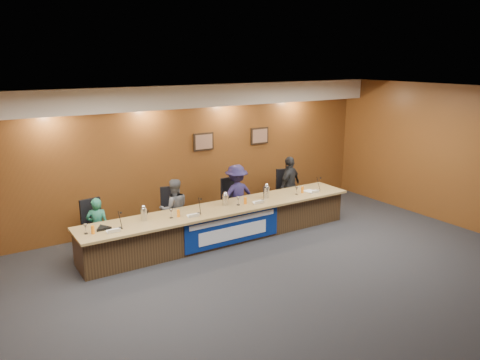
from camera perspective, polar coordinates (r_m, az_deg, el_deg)
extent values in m
plane|color=black|center=(8.26, 6.57, -12.52)|extent=(10.00, 10.00, 0.00)
cube|color=silver|center=(7.38, 7.30, 10.19)|extent=(10.00, 8.00, 0.04)
cube|color=#5C3314|center=(10.96, -6.36, 3.21)|extent=(10.00, 0.04, 3.20)
cube|color=#5C3314|center=(11.43, 26.81, 2.17)|extent=(0.04, 8.00, 3.20)
cube|color=beige|center=(10.56, -5.97, 10.18)|extent=(10.00, 0.50, 0.50)
cube|color=#3A2816|center=(9.94, -2.08, -5.42)|extent=(6.00, 0.80, 0.70)
cube|color=olive|center=(9.77, -1.95, -3.44)|extent=(6.10, 0.95, 0.05)
cube|color=navy|center=(9.59, -0.82, -5.97)|extent=(2.20, 0.02, 0.65)
cube|color=silver|center=(9.51, -0.79, -4.87)|extent=(2.00, 0.01, 0.10)
cube|color=silver|center=(9.61, -0.78, -6.44)|extent=(1.60, 0.01, 0.28)
cube|color=black|center=(11.07, -4.47, 4.68)|extent=(0.52, 0.04, 0.42)
cube|color=black|center=(11.89, 2.39, 5.40)|extent=(0.52, 0.04, 0.42)
imported|color=#1E624A|center=(9.54, -16.95, -5.46)|extent=(0.50, 0.42, 1.17)
imported|color=#515256|center=(10.02, -8.02, -3.53)|extent=(0.73, 0.62, 1.31)
imported|color=#1D183E|center=(10.70, -0.44, -1.88)|extent=(0.94, 0.55, 1.43)
imported|color=black|center=(11.55, 6.07, -0.66)|extent=(0.92, 0.66, 1.45)
cube|color=black|center=(9.66, -17.07, -5.86)|extent=(0.55, 0.55, 0.08)
cube|color=black|center=(10.16, -8.22, -4.33)|extent=(0.58, 0.58, 0.08)
cube|color=black|center=(10.85, -0.71, -2.94)|extent=(0.52, 0.52, 0.08)
cube|color=black|center=(11.69, 5.73, -1.71)|extent=(0.60, 0.60, 0.08)
cube|color=white|center=(8.63, -15.11, -5.97)|extent=(0.24, 0.08, 0.10)
cylinder|color=black|center=(8.84, -14.40, -5.67)|extent=(0.07, 0.07, 0.02)
cylinder|color=orange|center=(8.68, -17.50, -5.81)|extent=(0.06, 0.06, 0.15)
cylinder|color=silver|center=(8.72, -18.30, -5.69)|extent=(0.08, 0.08, 0.18)
cube|color=white|center=(9.16, -5.63, -4.29)|extent=(0.24, 0.08, 0.10)
cylinder|color=black|center=(9.38, -5.03, -4.05)|extent=(0.07, 0.07, 0.02)
cylinder|color=orange|center=(9.22, -7.52, -4.03)|extent=(0.06, 0.06, 0.15)
cylinder|color=silver|center=(9.17, -8.39, -4.08)|extent=(0.08, 0.08, 0.18)
cube|color=white|center=(9.96, 2.36, -2.68)|extent=(0.24, 0.08, 0.10)
cylinder|color=black|center=(10.18, 2.75, -2.50)|extent=(0.07, 0.07, 0.02)
cylinder|color=orange|center=(9.93, 0.65, -2.52)|extent=(0.06, 0.06, 0.15)
cylinder|color=silver|center=(9.85, -0.21, -2.58)|extent=(0.08, 0.08, 0.18)
cube|color=white|center=(10.86, 9.19, -1.38)|extent=(0.24, 0.08, 0.10)
cylinder|color=black|center=(11.07, 9.38, -1.26)|extent=(0.07, 0.07, 0.02)
cylinder|color=orange|center=(10.84, 7.62, -1.18)|extent=(0.06, 0.06, 0.15)
cylinder|color=silver|center=(10.69, 6.93, -1.30)|extent=(0.08, 0.08, 0.18)
cylinder|color=silver|center=(9.11, -11.66, -4.12)|extent=(0.12, 0.12, 0.25)
cylinder|color=silver|center=(9.87, -1.81, -2.43)|extent=(0.13, 0.13, 0.22)
cylinder|color=silver|center=(10.37, 3.23, -1.47)|extent=(0.13, 0.13, 0.26)
cylinder|color=black|center=(8.86, -16.37, -5.65)|extent=(0.32, 0.32, 0.05)
cube|color=white|center=(11.01, 8.62, -1.36)|extent=(0.26, 0.33, 0.01)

